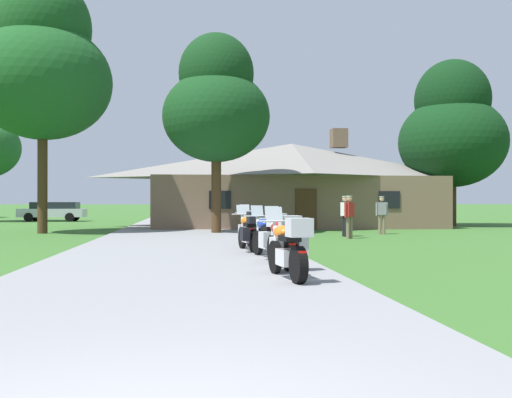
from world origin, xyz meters
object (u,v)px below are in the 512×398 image
bystander_red_shirt_by_tree (349,214)px  parked_silver_suv_far_left (53,211)px  motorcycle_red_second_in_row (283,242)px  motorcycle_orange_fourth_in_row (250,232)px  motorcycle_orange_nearest_to_camera (288,248)px  bystander_white_shirt_near_lodge (345,214)px  motorcycle_black_farthest_in_row (249,228)px  tree_by_lodge_front (216,104)px  bystander_gray_shirt_beside_signpost (382,213)px  motorcycle_blue_third_in_row (270,236)px  tree_left_near (43,66)px  tree_right_of_lodge (452,129)px

bystander_red_shirt_by_tree → parked_silver_suv_far_left: bearing=90.0°
motorcycle_red_second_in_row → motorcycle_orange_fourth_in_row: 4.29m
motorcycle_orange_nearest_to_camera → bystander_white_shirt_near_lodge: bearing=63.0°
motorcycle_black_farthest_in_row → tree_by_lodge_front: (-0.71, 7.61, 5.21)m
motorcycle_black_farthest_in_row → bystander_gray_shirt_beside_signpost: 9.33m
tree_by_lodge_front → motorcycle_blue_third_in_row: bearing=-86.0°
parked_silver_suv_far_left → tree_by_lodge_front: bearing=-146.0°
motorcycle_orange_fourth_in_row → bystander_white_shirt_near_lodge: bearing=48.6°
bystander_gray_shirt_beside_signpost → tree_left_near: bearing=175.2°
motorcycle_orange_fourth_in_row → tree_by_lodge_front: 11.02m
tree_left_near → motorcycle_orange_nearest_to_camera: bearing=-63.4°
motorcycle_orange_nearest_to_camera → bystander_gray_shirt_beside_signpost: 16.08m
motorcycle_blue_third_in_row → tree_by_lodge_front: (-0.82, 11.82, 5.21)m
bystander_white_shirt_near_lodge → tree_left_near: tree_left_near is taller
motorcycle_red_second_in_row → motorcycle_blue_third_in_row: 2.16m
motorcycle_blue_third_in_row → motorcycle_black_farthest_in_row: bearing=80.5°
bystander_gray_shirt_beside_signpost → motorcycle_orange_fourth_in_row: bearing=-124.0°
motorcycle_orange_fourth_in_row → bystander_red_shirt_by_tree: bystander_red_shirt_by_tree is taller
motorcycle_orange_fourth_in_row → tree_left_near: bearing=119.0°
bystander_gray_shirt_beside_signpost → bystander_red_shirt_by_tree: size_ratio=1.00×
motorcycle_orange_fourth_in_row → tree_by_lodge_front: tree_by_lodge_front is taller
motorcycle_orange_nearest_to_camera → tree_right_of_lodge: size_ratio=0.21×
motorcycle_orange_fourth_in_row → bystander_white_shirt_near_lodge: (4.67, 7.19, 0.34)m
motorcycle_orange_nearest_to_camera → motorcycle_black_farthest_in_row: size_ratio=1.00×
bystander_white_shirt_near_lodge → tree_left_near: (-13.06, 3.79, 6.70)m
bystander_gray_shirt_beside_signpost → tree_by_lodge_front: (-7.30, 1.02, 4.87)m
bystander_white_shirt_near_lodge → bystander_red_shirt_by_tree: (-0.17, -1.32, 0.00)m
motorcycle_blue_third_in_row → tree_by_lodge_front: bearing=82.9°
motorcycle_orange_fourth_in_row → tree_left_near: size_ratio=0.18×
motorcycle_orange_nearest_to_camera → motorcycle_orange_fourth_in_row: same height
motorcycle_blue_third_in_row → bystander_gray_shirt_beside_signpost: bearing=48.0°
motorcycle_blue_third_in_row → motorcycle_black_farthest_in_row: 4.21m
bystander_red_shirt_by_tree → tree_right_of_lodge: tree_right_of_lodge is taller
motorcycle_orange_fourth_in_row → parked_silver_suv_far_left: parked_silver_suv_far_left is taller
bystander_gray_shirt_beside_signpost → motorcycle_blue_third_in_row: bearing=-117.1°
motorcycle_black_farthest_in_row → motorcycle_blue_third_in_row: bearing=-90.4°
bystander_red_shirt_by_tree → tree_by_lodge_front: (-5.05, 3.83, 4.87)m
bystander_red_shirt_by_tree → tree_by_lodge_front: 7.99m
tree_left_near → bystander_white_shirt_near_lodge: bearing=-16.2°
parked_silver_suv_far_left → motorcycle_orange_nearest_to_camera: bearing=-158.9°
motorcycle_orange_nearest_to_camera → motorcycle_black_farthest_in_row: (0.06, 8.05, -0.01)m
tree_by_lodge_front → tree_left_near: size_ratio=0.77×
bystander_white_shirt_near_lodge → bystander_red_shirt_by_tree: size_ratio=1.00×
motorcycle_orange_nearest_to_camera → tree_by_lodge_front: bearing=84.6°
bystander_gray_shirt_beside_signpost → bystander_red_shirt_by_tree: (-2.26, -2.81, 0.00)m
tree_right_of_lodge → motorcycle_blue_third_in_row: bearing=-125.9°
tree_right_of_lodge → bystander_gray_shirt_beside_signpost: bearing=-131.9°
motorcycle_orange_nearest_to_camera → tree_left_near: bearing=108.8°
bystander_white_shirt_near_lodge → tree_by_lodge_front: size_ratio=0.19×
tree_right_of_lodge → motorcycle_orange_nearest_to_camera: bearing=-121.2°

